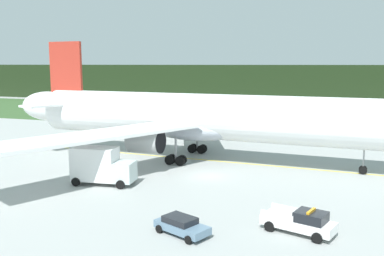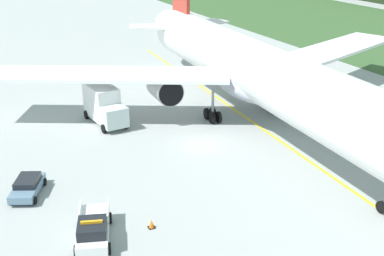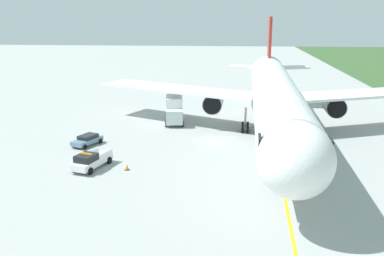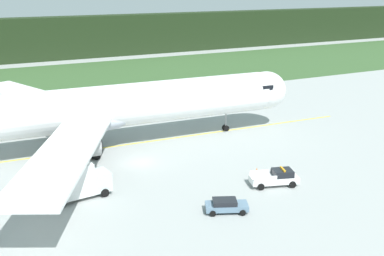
% 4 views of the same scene
% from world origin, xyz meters
% --- Properties ---
extents(ground, '(320.00, 320.00, 0.00)m').
position_xyz_m(ground, '(0.00, 0.00, 0.00)').
color(ground, '#9CA19F').
extents(grass_verge, '(320.00, 45.02, 0.04)m').
position_xyz_m(grass_verge, '(0.00, 55.64, 0.02)').
color(grass_verge, '#36562C').
rests_on(grass_verge, ground).
extents(distant_tree_line, '(288.00, 6.80, 11.97)m').
position_xyz_m(distant_tree_line, '(0.00, 88.22, 5.99)').
color(distant_tree_line, black).
rests_on(distant_tree_line, ground).
extents(taxiway_centerline_main, '(75.71, 3.69, 0.01)m').
position_xyz_m(taxiway_centerline_main, '(-1.66, 7.45, 0.00)').
color(taxiway_centerline_main, yellow).
rests_on(taxiway_centerline_main, ground).
extents(airliner, '(58.14, 53.25, 15.38)m').
position_xyz_m(airliner, '(-2.25, 7.48, 5.50)').
color(airliner, white).
rests_on(airliner, ground).
extents(ops_pickup_truck, '(5.63, 3.43, 1.94)m').
position_xyz_m(ops_pickup_truck, '(11.09, -13.07, 0.90)').
color(ops_pickup_truck, white).
rests_on(ops_pickup_truck, ground).
extents(catering_truck, '(6.65, 3.34, 4.01)m').
position_xyz_m(catering_truck, '(-9.38, -6.57, 1.98)').
color(catering_truck, silver).
rests_on(catering_truck, ground).
extents(staff_car, '(4.52, 3.28, 1.30)m').
position_xyz_m(staff_car, '(2.93, -16.06, 0.70)').
color(staff_car, slate).
rests_on(staff_car, ground).
extents(apron_cone, '(0.48, 0.48, 0.61)m').
position_xyz_m(apron_cone, '(11.24, -9.14, 0.29)').
color(apron_cone, black).
rests_on(apron_cone, ground).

